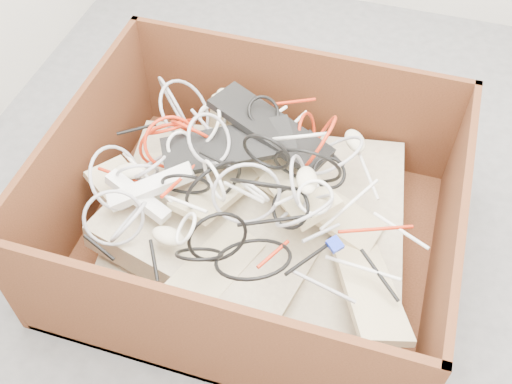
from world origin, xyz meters
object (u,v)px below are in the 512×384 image
(power_strip_left, at_px, (151,187))
(vga_plug, at_px, (335,244))
(power_strip_right, at_px, (138,196))
(cardboard_box, at_px, (249,225))

(power_strip_left, xyz_separation_m, vga_plug, (0.63, -0.05, 0.00))
(power_strip_left, xyz_separation_m, power_strip_right, (-0.04, -0.03, -0.03))
(cardboard_box, relative_size, power_strip_left, 4.45)
(cardboard_box, height_order, vga_plug, cardboard_box)
(power_strip_left, relative_size, vga_plug, 6.56)
(power_strip_left, height_order, vga_plug, power_strip_left)
(cardboard_box, relative_size, power_strip_right, 5.23)
(power_strip_left, bearing_deg, vga_plug, -37.44)
(cardboard_box, distance_m, power_strip_right, 0.42)
(cardboard_box, bearing_deg, power_strip_left, -160.18)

